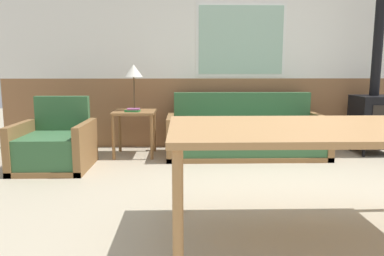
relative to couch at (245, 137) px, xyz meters
name	(u,v)px	position (x,y,z in m)	size (l,w,h in m)	color
ground_plane	(314,215)	(0.21, -2.03, -0.24)	(16.00, 16.00, 0.00)	#B2A58C
wall_back	(254,53)	(0.20, 0.60, 1.11)	(7.20, 0.09, 2.70)	#8E603D
couch	(245,137)	(0.00, 0.00, 0.00)	(2.04, 0.81, 0.81)	olive
armchair	(55,147)	(-2.29, -0.57, 0.00)	(0.80, 0.82, 0.80)	olive
side_table	(135,119)	(-1.45, 0.05, 0.24)	(0.54, 0.54, 0.59)	olive
table_lamp	(134,73)	(-1.46, 0.14, 0.84)	(0.23, 0.23, 0.60)	#4C3823
book_stack	(133,110)	(-1.46, -0.04, 0.37)	(0.19, 0.15, 0.04)	#2D7F3D
dining_table	(311,136)	(0.01, -2.43, 0.46)	(1.85, 1.06, 0.77)	#B27F4C
wood_stove	(375,111)	(1.73, 0.08, 0.33)	(0.52, 0.50, 2.38)	black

